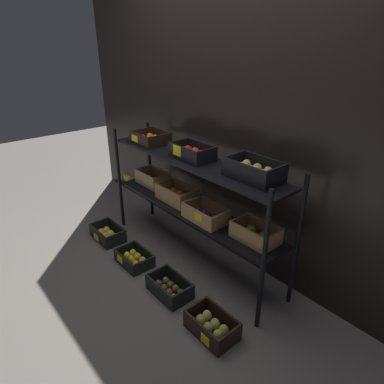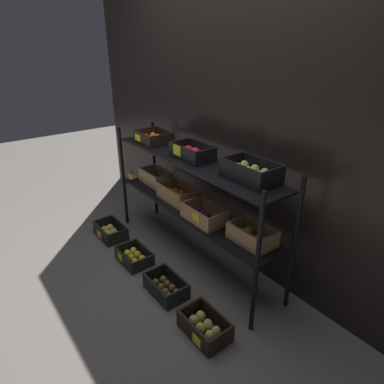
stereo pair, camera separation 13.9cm
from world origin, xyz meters
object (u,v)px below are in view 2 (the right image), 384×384
at_px(crate_ground_lemon, 134,257).
at_px(display_rack, 193,185).
at_px(crate_ground_apple_gold, 111,232).
at_px(crate_ground_pear, 205,327).
at_px(crate_ground_kiwi, 166,287).

bearing_deg(crate_ground_lemon, display_rack, 61.42).
xyz_separation_m(crate_ground_apple_gold, crate_ground_pear, (1.49, -0.02, 0.01)).
height_order(crate_ground_apple_gold, crate_ground_kiwi, same).
height_order(crate_ground_lemon, crate_ground_pear, crate_ground_pear).
xyz_separation_m(display_rack, crate_ground_apple_gold, (-0.76, -0.45, -0.65)).
bearing_deg(crate_ground_kiwi, display_rack, 119.27).
relative_size(crate_ground_apple_gold, crate_ground_kiwi, 1.02).
relative_size(display_rack, crate_ground_apple_gold, 5.49).
distance_m(display_rack, crate_ground_lemon, 0.84).
bearing_deg(crate_ground_kiwi, crate_ground_apple_gold, 179.59).
relative_size(display_rack, crate_ground_pear, 5.70).
bearing_deg(crate_ground_apple_gold, crate_ground_kiwi, -0.41).
height_order(crate_ground_apple_gold, crate_ground_lemon, crate_ground_apple_gold).
relative_size(crate_ground_lemon, crate_ground_pear, 0.96).
xyz_separation_m(crate_ground_apple_gold, crate_ground_kiwi, (1.01, -0.01, -0.00)).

